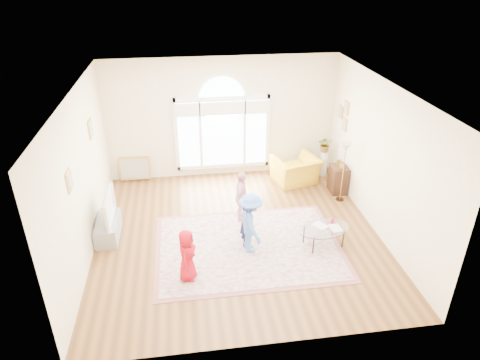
{
  "coord_description": "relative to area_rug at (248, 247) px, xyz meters",
  "views": [
    {
      "loc": [
        -1.03,
        -7.6,
        5.34
      ],
      "look_at": [
        0.09,
        0.3,
        1.17
      ],
      "focal_mm": 32.0,
      "sensor_mm": 36.0,
      "label": 1
    }
  ],
  "objects": [
    {
      "name": "tv_console",
      "position": [
        -2.9,
        0.79,
        0.2
      ],
      "size": [
        0.45,
        1.0,
        0.42
      ],
      "primitive_type": "cube",
      "color": "gray",
      "rests_on": "ground"
    },
    {
      "name": "ground",
      "position": [
        -0.15,
        0.49,
        -0.01
      ],
      "size": [
        6.0,
        6.0,
        0.0
      ],
      "primitive_type": "plane",
      "color": "#53341A",
      "rests_on": "ground"
    },
    {
      "name": "child_pink",
      "position": [
        0.01,
        1.05,
        0.6
      ],
      "size": [
        0.48,
        0.75,
        1.19
      ],
      "primitive_type": "imported",
      "rotation": [
        0.0,
        0.0,
        1.28
      ],
      "color": "#F1AFBF",
      "rests_on": "area_rug"
    },
    {
      "name": "potted_plant",
      "position": [
        2.55,
        2.98,
        0.91
      ],
      "size": [
        0.48,
        0.44,
        0.43
      ],
      "primitive_type": "imported",
      "rotation": [
        0.0,
        0.0,
        -0.31
      ],
      "color": "#33722D",
      "rests_on": "plant_pedestal"
    },
    {
      "name": "side_cabinet",
      "position": [
        2.63,
        2.04,
        0.34
      ],
      "size": [
        0.4,
        0.5,
        0.7
      ],
      "primitive_type": "cube",
      "color": "black",
      "rests_on": "ground"
    },
    {
      "name": "room_shell",
      "position": [
        -0.14,
        3.32,
        1.56
      ],
      "size": [
        6.0,
        6.0,
        6.0
      ],
      "color": "#FCEBC2",
      "rests_on": "ground"
    },
    {
      "name": "television",
      "position": [
        -2.89,
        0.79,
        0.72
      ],
      "size": [
        0.17,
        1.07,
        0.62
      ],
      "color": "black",
      "rests_on": "tv_console"
    },
    {
      "name": "plant_pedestal",
      "position": [
        2.55,
        2.98,
        0.34
      ],
      "size": [
        0.2,
        0.2,
        0.7
      ],
      "primitive_type": "cylinder",
      "color": "white",
      "rests_on": "ground"
    },
    {
      "name": "armchair",
      "position": [
        1.69,
        2.68,
        0.35
      ],
      "size": [
        1.31,
        1.21,
        0.71
      ],
      "primitive_type": "imported",
      "rotation": [
        0.0,
        0.0,
        3.41
      ],
      "color": "gold",
      "rests_on": "ground"
    },
    {
      "name": "floor_lamp",
      "position": [
        2.56,
        1.62,
        1.27
      ],
      "size": [
        0.28,
        0.28,
        1.51
      ],
      "color": "black",
      "rests_on": "ground"
    },
    {
      "name": "child_navy",
      "position": [
        -0.02,
        0.11,
        0.55
      ],
      "size": [
        0.35,
        0.45,
        1.08
      ],
      "primitive_type": "imported",
      "rotation": [
        0.0,
        0.0,
        1.3
      ],
      "color": "#121836",
      "rests_on": "area_rug"
    },
    {
      "name": "child_red",
      "position": [
        -1.25,
        -0.8,
        0.53
      ],
      "size": [
        0.45,
        0.57,
        1.03
      ],
      "primitive_type": "imported",
      "rotation": [
        0.0,
        0.0,
        1.29
      ],
      "color": "#AC0C1A",
      "rests_on": "area_rug"
    },
    {
      "name": "child_blue",
      "position": [
        0.03,
        -0.11,
        0.65
      ],
      "size": [
        0.61,
        0.9,
        1.28
      ],
      "primitive_type": "imported",
      "rotation": [
        0.0,
        0.0,
        1.74
      ],
      "color": "#4A79CB",
      "rests_on": "area_rug"
    },
    {
      "name": "leaning_picture",
      "position": [
        -2.52,
        3.39,
        -0.01
      ],
      "size": [
        0.8,
        0.14,
        0.62
      ],
      "primitive_type": "cube",
      "rotation": [
        -0.14,
        0.0,
        0.0
      ],
      "color": "tan",
      "rests_on": "ground"
    },
    {
      "name": "area_rug",
      "position": [
        0.0,
        0.0,
        0.0
      ],
      "size": [
        3.6,
        2.6,
        0.02
      ],
      "primitive_type": "cube",
      "color": "beige",
      "rests_on": "ground"
    },
    {
      "name": "coffee_table",
      "position": [
        1.55,
        -0.14,
        0.39
      ],
      "size": [
        1.22,
        0.92,
        0.54
      ],
      "rotation": [
        0.0,
        0.0,
        0.22
      ],
      "color": "silver",
      "rests_on": "ground"
    },
    {
      "name": "rug_border",
      "position": [
        0.0,
        0.0,
        -0.0
      ],
      "size": [
        3.8,
        2.8,
        0.01
      ],
      "primitive_type": "cube",
      "color": "#945454",
      "rests_on": "ground"
    }
  ]
}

